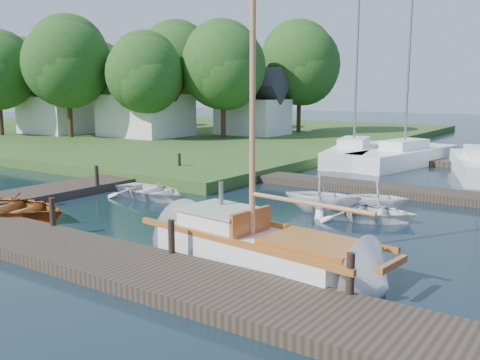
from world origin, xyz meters
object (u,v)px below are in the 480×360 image
Objects in this scene: house_a at (146,104)px; tree_1 at (68,62)px; marina_boat_0 at (354,152)px; tree_7 at (300,64)px; tender_a at (151,189)px; tender_d at (380,194)px; tree_5 at (98,75)px; mooring_post_1 at (52,212)px; house_b at (59,105)px; house_c at (253,108)px; sailboat at (264,251)px; marina_boat_1 at (404,155)px; tender_c at (364,209)px; tree_2 at (145,73)px; dinghy at (7,205)px; mooring_post_5 at (179,162)px; tree_6 at (22,72)px; tree_4 at (177,63)px; tree_3 at (223,66)px; mooring_post_4 at (97,176)px; tender_b at (322,192)px; mooring_post_2 at (171,236)px; mooring_post_3 at (350,273)px.

tree_1 is (-4.00, -3.95, 3.13)m from house_a.
tree_7 is at bearing 27.61° from marina_boat_0.
tender_a is at bearing -30.69° from tree_1.
tender_d is 37.68m from tree_5.
house_b reaches higher than mooring_post_1.
sailboat is at bearing -56.12° from house_c.
marina_boat_1 is (2.75, 0.40, -0.02)m from marina_boat_0.
house_c is (-11.91, 7.66, 2.01)m from marina_boat_0.
tree_2 reaches higher than tender_c.
dinghy is at bearing -45.67° from tree_5.
mooring_post_5 is at bearing 153.28° from marina_boat_1.
tree_6 reaches higher than house_a.
marina_boat_1 is (3.66, 19.74, -0.14)m from mooring_post_1.
tree_1 reaches higher than house_b.
marina_boat_1 is 25.41m from tree_1.
tender_c is (9.45, 6.50, -0.11)m from dinghy.
marina_boat_1 reaches higher than house_c.
mooring_post_5 is 0.18× the size of dinghy.
marina_boat_1 is 1.49× the size of house_a.
tree_7 is at bearing 21.70° from tender_d.
sailboat reaches higher than house_a.
tender_a is at bearing 105.37° from mooring_post_1.
tree_4 is (6.00, 8.05, 3.60)m from house_b.
house_c is at bearing 33.81° from tender_c.
tree_6 is at bearing 159.86° from sailboat.
tender_a is at bearing -66.19° from house_c.
dinghy is 0.50× the size of tree_3.
mooring_post_5 is 0.10× the size of tree_5.
tree_6 is at bearing 151.04° from mooring_post_4.
tender_a is at bearing -45.16° from tree_2.
tender_b is 0.27× the size of tree_4.
tender_b is 0.32× the size of tree_5.
tree_6 is at bearing 74.50° from marina_boat_0.
marina_boat_1 is at bearing -2.05° from tree_6.
tree_5 reaches higher than mooring_post_2.
mooring_post_2 is at bearing -56.08° from tree_3.
tree_2 is at bearing 140.55° from mooring_post_5.
mooring_post_2 is 7.08m from tender_b.
mooring_post_1 is at bearing 129.38° from tender_c.
mooring_post_2 and mooring_post_5 have the same top height.
marina_boat_0 is (-8.09, 19.34, -0.12)m from mooring_post_3.
tree_4 is at bearing 53.29° from house_b.
dinghy is (1.07, -4.59, -0.25)m from mooring_post_4.
tree_1 is at bearing -161.57° from tree_2.
mooring_post_5 is 0.10× the size of tree_2.
house_c is at bearing 30.58° from tender_d.
marina_boat_1 reaches higher than tender_d.
tree_6 reaches higher than tender_a.
tree_7 is at bearing 59.69° from marina_boat_1.
house_c is (-9.49, 21.52, 2.23)m from tender_a.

